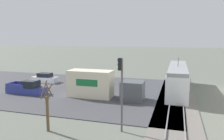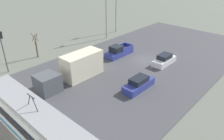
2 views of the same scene
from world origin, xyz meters
name	(u,v)px [view 1 (image 1 of 2)]	position (x,y,z in m)	size (l,w,h in m)	color
ground_plane	(38,87)	(0.00, 0.00, 0.00)	(320.00, 320.00, 0.00)	#60665B
road_surface	(38,86)	(0.00, 0.00, 0.04)	(21.74, 42.84, 0.08)	#424247
rail_bed	(177,96)	(0.00, 20.54, 0.05)	(59.80, 4.40, 0.22)	slate
light_rail_tram	(177,79)	(-3.04, 20.54, 1.80)	(14.37, 2.58, 4.68)	white
box_truck	(100,85)	(3.25, 11.42, 1.62)	(2.50, 9.46, 3.33)	#4C5156
pickup_truck	(27,88)	(4.29, 1.43, 0.76)	(1.92, 5.26, 1.80)	navy
sedan_car_0	(45,78)	(-2.96, -0.70, 0.72)	(1.74, 4.30, 1.56)	silver
sedan_car_1	(94,80)	(-4.32, 7.64, 0.72)	(1.70, 4.61, 1.56)	navy
traffic_light_pole	(121,85)	(12.14, 16.36, 3.77)	(0.28, 0.47, 5.88)	#47474C
street_tree	(47,109)	(13.75, 10.76, 1.84)	(0.97, 0.81, 4.04)	brown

